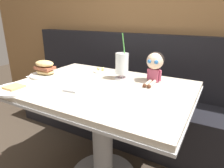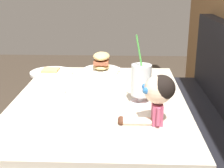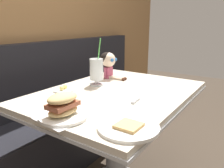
# 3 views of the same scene
# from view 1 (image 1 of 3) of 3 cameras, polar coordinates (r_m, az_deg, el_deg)

# --- Properties ---
(wood_panel_wall) EXTENTS (4.40, 0.08, 2.40)m
(wood_panel_wall) POSITION_cam_1_polar(r_m,az_deg,el_deg) (1.98, 11.19, 19.80)
(wood_panel_wall) COLOR olive
(wood_panel_wall) RESTS_ON ground
(booth_bench) EXTENTS (2.60, 0.48, 1.00)m
(booth_bench) POSITION_cam_1_polar(r_m,az_deg,el_deg) (1.95, 7.24, -6.56)
(booth_bench) COLOR black
(booth_bench) RESTS_ON ground
(diner_table) EXTENTS (1.11, 0.81, 0.74)m
(diner_table) POSITION_cam_1_polar(r_m,az_deg,el_deg) (1.35, -2.81, -8.38)
(diner_table) COLOR beige
(diner_table) RESTS_ON ground
(toast_plate) EXTENTS (0.25, 0.25, 0.03)m
(toast_plate) POSITION_cam_1_polar(r_m,az_deg,el_deg) (1.32, -25.61, -1.23)
(toast_plate) COLOR white
(toast_plate) RESTS_ON diner_table
(milkshake_glass) EXTENTS (0.10, 0.10, 0.31)m
(milkshake_glass) POSITION_cam_1_polar(r_m,az_deg,el_deg) (1.38, 2.84, 5.54)
(milkshake_glass) COLOR silver
(milkshake_glass) RESTS_ON diner_table
(sandwich_plate) EXTENTS (0.22, 0.22, 0.12)m
(sandwich_plate) POSITION_cam_1_polar(r_m,az_deg,el_deg) (1.53, -18.50, 3.82)
(sandwich_plate) COLOR white
(sandwich_plate) RESTS_ON diner_table
(butter_saucer) EXTENTS (0.12, 0.12, 0.04)m
(butter_saucer) POSITION_cam_1_polar(r_m,az_deg,el_deg) (1.58, -3.19, 3.84)
(butter_saucer) COLOR white
(butter_saucer) RESTS_ON diner_table
(butter_knife) EXTENTS (0.24, 0.05, 0.01)m
(butter_knife) POSITION_cam_1_polar(r_m,az_deg,el_deg) (1.17, -10.64, -2.30)
(butter_knife) COLOR silver
(butter_knife) RESTS_ON diner_table
(seated_doll) EXTENTS (0.11, 0.22, 0.20)m
(seated_doll) POSITION_cam_1_polar(r_m,az_deg,el_deg) (1.34, 12.13, 5.97)
(seated_doll) COLOR #B74C6B
(seated_doll) RESTS_ON diner_table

